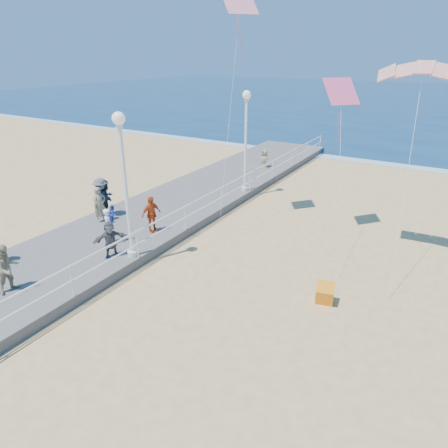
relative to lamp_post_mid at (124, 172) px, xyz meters
The scene contains 20 objects.
ground 6.48m from the lamp_post_mid, ahead, with size 160.00×160.00×0.00m, color #DEB674.
ocean 65.32m from the lamp_post_mid, 85.29° to the left, with size 160.00×90.00×0.05m, color #0D2B4F.
surf_line 21.50m from the lamp_post_mid, 75.37° to the left, with size 160.00×1.20×0.04m, color white.
boardwalk 4.07m from the lamp_post_mid, behind, with size 5.00×44.00×0.40m, color slate.
railing 2.43m from the lamp_post_mid, ahead, with size 0.05×42.00×0.55m.
lamp_post_mid is the anchor object (origin of this frame).
lamp_post_far 9.00m from the lamp_post_mid, 90.00° to the left, with size 0.44×0.44×5.32m.
woman_holding_toddler 2.97m from the lamp_post_mid, 165.53° to the left, with size 0.54×0.35×1.47m, color white.
toddler_held 2.50m from the lamp_post_mid, 158.39° to the left, with size 0.38×0.29×0.77m, color blue.
spectator_1 4.81m from the lamp_post_mid, 114.09° to the right, with size 0.79×0.61×1.62m, color gray.
spectator_2 5.04m from the lamp_post_mid, 149.90° to the left, with size 1.21×0.69×1.87m, color #57575C.
spectator_3 3.36m from the lamp_post_mid, 110.99° to the left, with size 0.93×0.39×1.58m, color #CB4619.
spectator_5 2.67m from the lamp_post_mid, 147.88° to the right, with size 1.30×0.41×1.40m, color #505055.
spectator_6 4.64m from the lamp_post_mid, 153.11° to the left, with size 0.59×0.39×1.62m, color gray.
spectator_7 5.17m from the lamp_post_mid, 146.72° to the left, with size 0.83×0.65×1.72m, color #172234.
beach_walker_c 14.35m from the lamp_post_mid, 94.83° to the left, with size 0.78×0.50×1.59m, color gray.
box_kite 7.93m from the lamp_post_mid, 10.52° to the left, with size 0.55×0.55×0.60m, color #EC500D.
kite_parafoil 10.53m from the lamp_post_mid, 33.53° to the left, with size 2.91×0.90×0.30m, color red, non-canonical shape.
kite_diamond_pink 9.00m from the lamp_post_mid, 51.86° to the left, with size 1.30×1.30×0.02m, color #E35382.
kite_diamond_redwhite 8.18m from the lamp_post_mid, 77.68° to the left, with size 1.26×1.26×0.02m, color red.
Camera 1 is at (4.51, -9.72, 7.53)m, focal length 32.00 mm.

